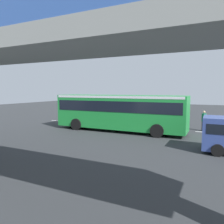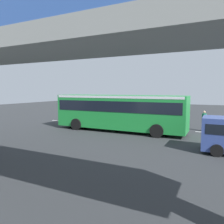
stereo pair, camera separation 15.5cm
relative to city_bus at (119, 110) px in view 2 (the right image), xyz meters
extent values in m
plane|color=#2D3033|center=(0.88, -0.35, -1.88)|extent=(80.00, 80.00, 0.00)
cube|color=#1E8C38|center=(-0.01, 0.00, -0.17)|extent=(11.50, 2.55, 2.86)
cube|color=black|center=(-0.01, 0.00, 0.35)|extent=(11.04, 2.59, 0.90)
cube|color=white|center=(-0.01, 0.00, 1.15)|extent=(11.27, 2.58, 0.20)
cube|color=black|center=(5.76, 0.00, 0.18)|extent=(0.04, 2.24, 1.20)
cylinder|color=black|center=(3.67, 1.27, -1.36)|extent=(1.04, 0.30, 1.04)
cylinder|color=black|center=(3.67, -1.27, -1.36)|extent=(1.04, 0.30, 1.04)
cylinder|color=black|center=(-3.69, 1.27, -1.36)|extent=(1.04, 0.30, 1.04)
cylinder|color=black|center=(-3.69, -1.27, -1.36)|extent=(1.04, 0.30, 1.04)
cylinder|color=black|center=(-7.80, 4.48, -1.54)|extent=(0.68, 0.22, 0.68)
cylinder|color=black|center=(-7.80, 2.53, -1.54)|extent=(0.68, 0.22, 0.68)
cylinder|color=#2D2D38|center=(-6.75, -3.19, -1.46)|extent=(0.32, 0.32, 0.85)
cylinder|color=#19724C|center=(-6.75, -3.19, -0.68)|extent=(0.38, 0.38, 0.70)
sphere|color=tan|center=(-6.75, -3.19, -0.20)|extent=(0.22, 0.22, 0.22)
cube|color=silver|center=(-7.12, -2.59, -1.88)|extent=(2.00, 0.20, 0.01)
cube|color=silver|center=(-3.12, -2.59, -1.88)|extent=(2.00, 0.20, 0.01)
cube|color=silver|center=(0.88, -2.59, -1.88)|extent=(2.00, 0.20, 0.01)
cube|color=silver|center=(4.88, -2.59, -1.88)|extent=(2.00, 0.20, 0.01)
cube|color=silver|center=(8.88, -2.59, -1.88)|extent=(2.00, 0.20, 0.01)
camera|label=1|loc=(-7.52, 17.24, 1.71)|focal=34.52mm
camera|label=2|loc=(-7.66, 17.18, 1.71)|focal=34.52mm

